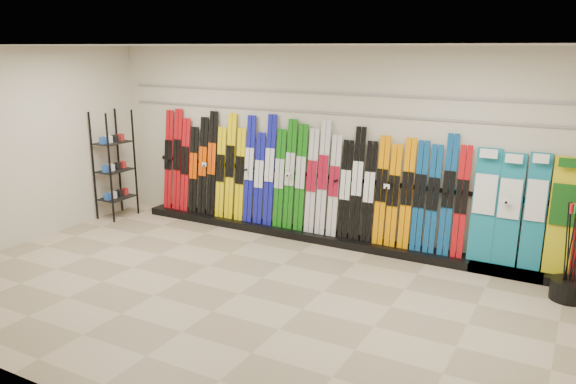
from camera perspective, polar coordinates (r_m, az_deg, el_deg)
The scene contains 12 objects.
floor at distance 7.13m, azimuth -4.98°, elevation -10.24°, with size 8.00×8.00×0.00m, color gray.
back_wall at distance 8.79m, azimuth 3.88°, elevation 4.80°, with size 8.00×8.00×0.00m, color beige.
left_wall at distance 9.45m, azimuth -25.91°, elevation 4.06°, with size 5.00×5.00×0.00m, color beige.
ceiling at distance 6.48m, azimuth -5.58°, elevation 14.63°, with size 8.00×8.00×0.00m, color silver.
ski_rack_base at distance 8.86m, azimuth 4.44°, elevation -4.75°, with size 8.00×0.40×0.12m, color black.
skis at distance 8.96m, azimuth 0.54°, elevation 1.41°, with size 5.38×0.24×1.81m.
snowboards at distance 8.02m, azimuth 23.76°, elevation -1.94°, with size 1.60×0.24×1.55m.
accessory_rack at distance 10.42m, azimuth -17.22°, elevation 2.66°, with size 0.40×0.60×1.91m, color black.
pole_bin at distance 7.70m, azimuth 26.60°, elevation -8.88°, with size 0.43×0.43×0.25m, color black.
ski_poles at distance 7.52m, azimuth 27.24°, elevation -5.53°, with size 0.34×0.34×1.18m.
slatwall_rail_0 at distance 8.70m, azimuth 3.88°, elevation 8.03°, with size 7.60×0.02×0.03m, color gray.
slatwall_rail_1 at distance 8.67m, azimuth 3.91°, elevation 10.00°, with size 7.60×0.02×0.03m, color gray.
Camera 1 is at (3.64, -5.36, 2.99)m, focal length 35.00 mm.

